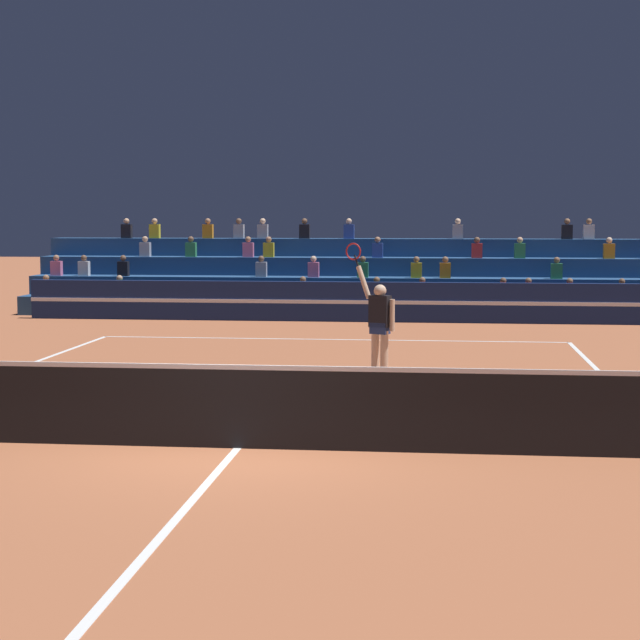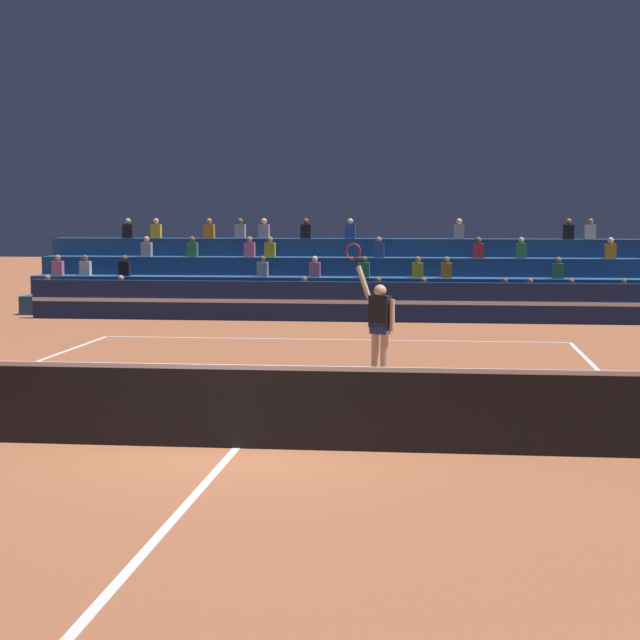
% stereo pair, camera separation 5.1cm
% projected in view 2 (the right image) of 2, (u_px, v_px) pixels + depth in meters
% --- Properties ---
extents(ground_plane, '(120.00, 120.00, 0.00)m').
position_uv_depth(ground_plane, '(236.00, 448.00, 13.42)').
color(ground_plane, '#AD603D').
extents(court_lines, '(11.10, 23.90, 0.01)m').
position_uv_depth(court_lines, '(236.00, 448.00, 13.42)').
color(court_lines, white).
rests_on(court_lines, ground).
extents(tennis_net, '(12.00, 0.10, 1.10)m').
position_uv_depth(tennis_net, '(236.00, 406.00, 13.37)').
color(tennis_net, slate).
rests_on(tennis_net, ground).
extents(sponsor_banner_wall, '(18.00, 0.26, 1.10)m').
position_uv_depth(sponsor_banner_wall, '(348.00, 302.00, 29.42)').
color(sponsor_banner_wall, navy).
rests_on(sponsor_banner_wall, ground).
extents(bleacher_stand, '(19.59, 3.80, 2.83)m').
position_uv_depth(bleacher_stand, '(358.00, 284.00, 32.53)').
color(bleacher_stand, navy).
rests_on(bleacher_stand, ground).
extents(tennis_player, '(0.94, 0.56, 2.48)m').
position_uv_depth(tennis_player, '(379.00, 325.00, 18.80)').
color(tennis_player, beige).
rests_on(tennis_player, ground).
extents(tennis_ball, '(0.07, 0.07, 0.07)m').
position_uv_depth(tennis_ball, '(79.00, 388.00, 17.89)').
color(tennis_ball, '#C6DB33').
rests_on(tennis_ball, ground).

